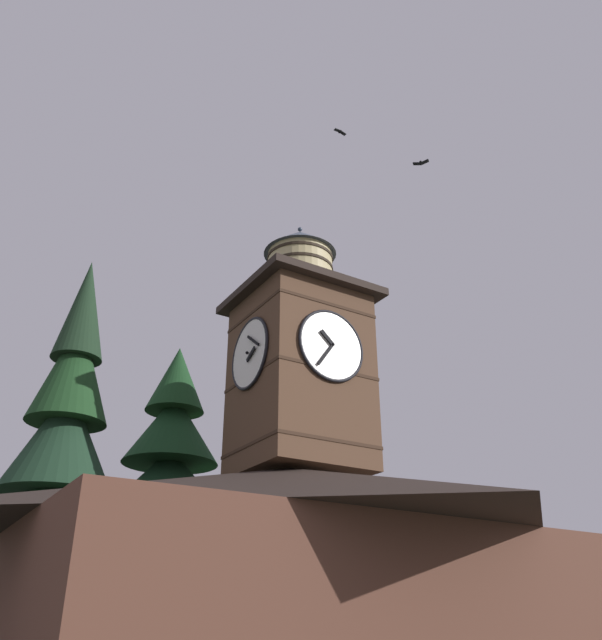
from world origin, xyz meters
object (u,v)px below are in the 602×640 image
object	(u,v)px
clock_tower	(300,358)
pine_tree_behind	(163,539)
building_main	(289,583)
pine_tree_aside	(53,498)
flying_bird_high	(421,163)
flying_bird_low	(340,132)
moon	(187,495)

from	to	relation	value
clock_tower	pine_tree_behind	world-z (taller)	clock_tower
building_main	pine_tree_behind	bearing A→B (deg)	-79.57
pine_tree_aside	flying_bird_high	size ratio (longest dim) A/B	20.88
clock_tower	flying_bird_low	xyz separation A→B (m)	(-2.10, -0.26, 10.62)
pine_tree_behind	building_main	bearing A→B (deg)	100.43
clock_tower	pine_tree_aside	bearing A→B (deg)	-31.61
moon	flying_bird_low	distance (m)	45.09
pine_tree_behind	flying_bird_low	size ratio (longest dim) A/B	20.34
moon	flying_bird_high	xyz separation A→B (m)	(7.87, 43.67, 6.07)
moon	flying_bird_low	bearing A→B (deg)	74.87
clock_tower	pine_tree_behind	distance (m)	7.86
pine_tree_behind	flying_bird_low	world-z (taller)	flying_bird_low
pine_tree_aside	flying_bird_low	bearing A→B (deg)	156.91
pine_tree_aside	moon	distance (m)	45.09
flying_bird_high	moon	bearing A→B (deg)	-100.22
clock_tower	moon	xyz separation A→B (m)	(-13.75, -43.34, 4.14)
flying_bird_low	moon	bearing A→B (deg)	-105.13
pine_tree_aside	moon	bearing A→B (deg)	-116.65
pine_tree_behind	pine_tree_aside	distance (m)	4.64
moon	flying_bird_high	distance (m)	44.79
building_main	pine_tree_aside	xyz separation A→B (m)	(5.35, -4.49, 2.37)
building_main	flying_bird_low	world-z (taller)	flying_bird_low
flying_bird_high	flying_bird_low	world-z (taller)	flying_bird_low
pine_tree_aside	flying_bird_low	xyz separation A→B (m)	(-8.21, 3.50, 15.01)
building_main	moon	xyz separation A→B (m)	(-14.51, -44.06, 10.90)
clock_tower	flying_bird_low	world-z (taller)	flying_bird_low
moon	flying_bird_high	size ratio (longest dim) A/B	2.94
flying_bird_low	building_main	bearing A→B (deg)	19.06
flying_bird_high	flying_bird_low	distance (m)	3.85
building_main	pine_tree_aside	size ratio (longest dim) A/B	1.07
clock_tower	flying_bird_low	size ratio (longest dim) A/B	15.02
clock_tower	pine_tree_behind	bearing A→B (deg)	-71.15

